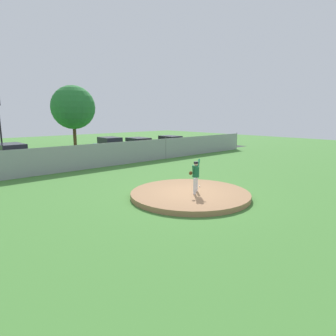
# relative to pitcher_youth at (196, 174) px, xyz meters

# --- Properties ---
(ground_plane) EXTENTS (80.00, 80.00, 0.00)m
(ground_plane) POSITION_rel_pitcher_youth_xyz_m (-0.09, 6.26, -1.17)
(ground_plane) COLOR #427A33
(asphalt_strip) EXTENTS (44.00, 7.00, 0.01)m
(asphalt_strip) POSITION_rel_pitcher_youth_xyz_m (-0.09, 14.76, -1.16)
(asphalt_strip) COLOR #2B2B2D
(asphalt_strip) RESTS_ON ground_plane
(pitchers_mound) EXTENTS (5.75, 5.75, 0.24)m
(pitchers_mound) POSITION_rel_pitcher_youth_xyz_m (-0.09, 0.26, -1.05)
(pitchers_mound) COLOR #99704C
(pitchers_mound) RESTS_ON ground_plane
(pitcher_youth) EXTENTS (0.79, 0.45, 1.60)m
(pitcher_youth) POSITION_rel_pitcher_youth_xyz_m (0.00, 0.00, 0.00)
(pitcher_youth) COLOR silver
(pitcher_youth) RESTS_ON pitchers_mound
(baseball) EXTENTS (0.07, 0.07, 0.07)m
(baseball) POSITION_rel_pitcher_youth_xyz_m (0.98, 0.60, -0.89)
(baseball) COLOR white
(baseball) RESTS_ON pitchers_mound
(chainlink_fence) EXTENTS (36.51, 0.07, 1.92)m
(chainlink_fence) POSITION_rel_pitcher_youth_xyz_m (-0.09, 10.26, -0.26)
(chainlink_fence) COLOR gray
(chainlink_fence) RESTS_ON ground_plane
(parked_car_navy) EXTENTS (2.03, 4.60, 1.80)m
(parked_car_navy) POSITION_rel_pitcher_youth_xyz_m (-4.35, 14.78, -0.31)
(parked_car_navy) COLOR #161E4C
(parked_car_navy) RESTS_ON ground_plane
(parked_car_slate) EXTENTS (2.01, 4.38, 1.61)m
(parked_car_slate) POSITION_rel_pitcher_youth_xyz_m (11.86, 14.76, -0.39)
(parked_car_slate) COLOR slate
(parked_car_slate) RESTS_ON ground_plane
(parked_car_red) EXTENTS (2.06, 4.26, 1.61)m
(parked_car_red) POSITION_rel_pitcher_youth_xyz_m (7.59, 14.93, -0.40)
(parked_car_red) COLOR #A81919
(parked_car_red) RESTS_ON ground_plane
(parked_car_teal) EXTENTS (2.03, 4.12, 1.81)m
(parked_car_teal) POSITION_rel_pitcher_youth_xyz_m (4.36, 15.15, -0.32)
(parked_car_teal) COLOR #146066
(parked_car_teal) RESTS_ON ground_plane
(traffic_cone_orange) EXTENTS (0.40, 0.40, 0.55)m
(traffic_cone_orange) POSITION_rel_pitcher_youth_xyz_m (1.51, 16.01, -0.91)
(traffic_cone_orange) COLOR orange
(traffic_cone_orange) RESTS_ON asphalt_strip
(tree_tall_centre) EXTENTS (5.11, 5.11, 7.34)m
(tree_tall_centre) POSITION_rel_pitcher_youth_xyz_m (4.93, 24.18, 3.61)
(tree_tall_centre) COLOR #4C331E
(tree_tall_centre) RESTS_ON ground_plane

